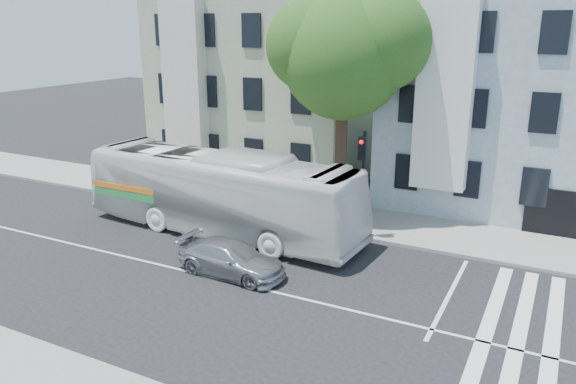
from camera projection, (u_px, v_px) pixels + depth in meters
The scene contains 9 objects.
ground at pixel (249, 286), 19.93m from camera, with size 120.00×120.00×0.00m, color black.
sidewalk_far at pixel (335, 218), 26.72m from camera, with size 80.00×4.00×0.15m, color gray.
building_left at pixel (275, 82), 34.18m from camera, with size 12.00×10.00×11.00m, color #A2A48A.
building_right at pixel (521, 95), 28.07m from camera, with size 12.00×10.00×11.00m, color #8A9AA4.
street_tree at pixel (347, 49), 25.08m from camera, with size 7.30×5.90×11.10m.
bus at pixel (221, 193), 24.55m from camera, with size 13.17×3.08×3.67m, color white.
sedan at pixel (231, 258), 20.73m from camera, with size 4.27×1.74×1.24m, color #ABACB2.
hedge at pixel (201, 200), 28.01m from camera, with size 8.50×0.84×0.70m, color #246922, non-canonical shape.
traffic_signal at pixel (362, 171), 23.23m from camera, with size 0.49×0.55×4.75m.
Camera 1 is at (9.50, -15.48, 8.96)m, focal length 35.00 mm.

